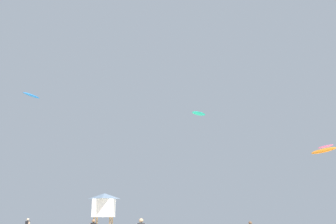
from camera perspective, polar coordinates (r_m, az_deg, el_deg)
lifeguard_tower at (r=36.99m, az=-10.03°, el=-14.17°), size 2.30×2.30×4.15m
kite_aloft_0 at (r=53.27m, az=23.54°, el=-4.99°), size 1.73×2.67×0.34m
kite_aloft_2 at (r=47.77m, az=23.26°, el=-5.60°), size 2.55×3.88×0.86m
kite_aloft_3 at (r=61.96m, az=-20.70°, el=2.46°), size 2.44×3.41×0.53m
kite_aloft_4 at (r=52.83m, az=4.87°, el=-0.24°), size 2.48×2.15×0.51m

